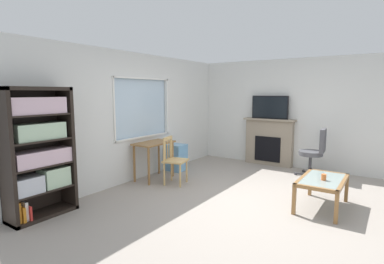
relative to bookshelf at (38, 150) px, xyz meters
The scene contains 12 objects.
ground 3.21m from the bookshelf, 45.54° to the right, with size 6.37×5.86×0.02m, color #9E9389.
wall_back_with_window 2.16m from the bookshelf, ahead, with size 5.37×0.15×2.50m.
wall_right 5.37m from the bookshelf, 24.08° to the right, with size 0.12×5.06×2.50m, color silver.
bookshelf is the anchor object (origin of this frame).
desk_under_window 2.29m from the bookshelf, ahead, with size 0.83×0.48×0.75m.
wooden_chair 2.38m from the bookshelf, 15.48° to the right, with size 0.51×0.49×0.90m.
plastic_drawer_unit 3.13m from the bookshelf, ahead, with size 0.35×0.40×0.59m, color #72ADDB.
fireplace 5.01m from the bookshelf, 18.49° to the right, with size 0.26×1.22×1.11m.
tv 4.99m from the bookshelf, 18.56° to the right, with size 0.06×0.87×0.54m.
office_chair 5.10m from the bookshelf, 32.50° to the right, with size 0.57×0.58×1.00m.
coffee_table 4.13m from the bookshelf, 51.62° to the right, with size 1.03×0.60×0.46m.
sippy_cup 4.09m from the bookshelf, 52.75° to the right, with size 0.07×0.07×0.09m, color orange.
Camera 1 is at (-4.30, -1.85, 1.74)m, focal length 27.97 mm.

